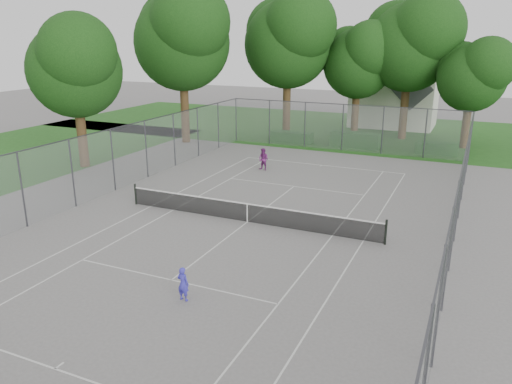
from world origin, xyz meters
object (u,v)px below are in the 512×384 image
at_px(tennis_net, 247,212).
at_px(house, 395,86).
at_px(girl_player, 183,284).
at_px(woman_player, 263,159).

xyz_separation_m(tennis_net, house, (1.66, 29.88, 3.32)).
bearing_deg(tennis_net, house, 86.82).
relative_size(tennis_net, girl_player, 10.85).
bearing_deg(woman_player, house, 87.85).
height_order(tennis_net, girl_player, girl_player).
xyz_separation_m(tennis_net, girl_player, (1.16, -7.42, 0.08)).
distance_m(tennis_net, girl_player, 7.51).
bearing_deg(girl_player, house, -86.50).
bearing_deg(house, girl_player, -90.77).
xyz_separation_m(girl_player, woman_player, (-4.25, 16.49, 0.13)).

